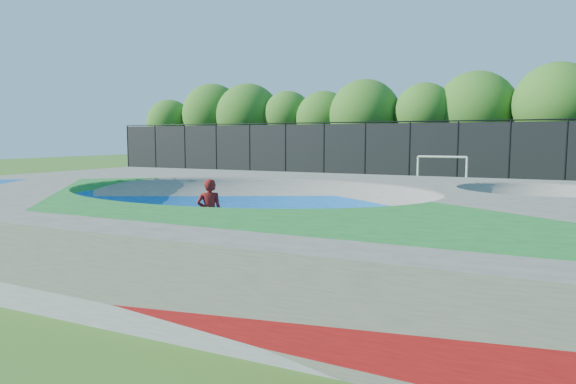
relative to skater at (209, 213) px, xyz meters
name	(u,v)px	position (x,y,z in m)	size (l,w,h in m)	color
ground	(247,240)	(0.43, 1.25, -0.92)	(120.00, 120.00, 0.00)	#2F5B19
skate_deck	(247,214)	(0.43, 1.25, -0.17)	(22.00, 14.00, 1.50)	gray
skater	(209,213)	(0.00, 0.00, 0.00)	(0.67, 0.44, 1.85)	red
skateboard	(210,246)	(0.00, 0.00, -0.90)	(0.78, 0.22, 0.05)	black
soccer_goal	(442,166)	(2.95, 19.45, 0.39)	(2.88, 0.12, 1.90)	silver
fence	(409,151)	(0.43, 22.25, 1.17)	(48.09, 0.09, 4.04)	black
treeline	(414,113)	(-0.45, 27.50, 3.88)	(51.61, 7.66, 7.87)	#453022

